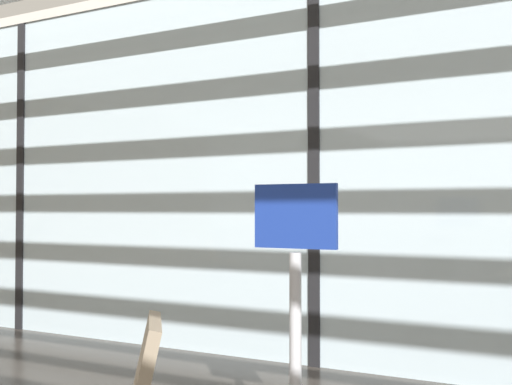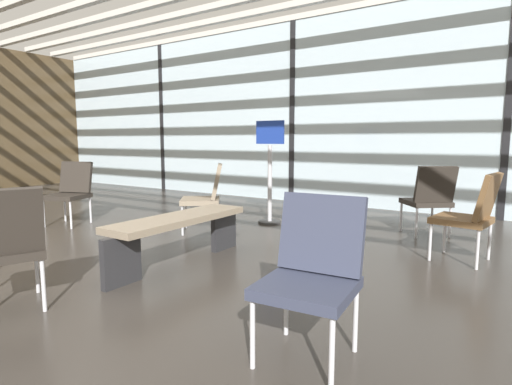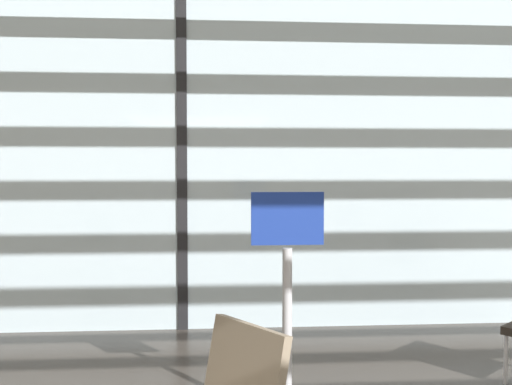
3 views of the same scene
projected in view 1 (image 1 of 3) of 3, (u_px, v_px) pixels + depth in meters
glass_curtain_wall at (316, 165)px, 5.37m from camera, size 14.00×0.08×3.37m
window_mullion_0 at (24, 176)px, 7.03m from camera, size 0.10×0.12×3.37m
window_mullion_1 at (316, 165)px, 5.37m from camera, size 0.10×0.12×3.37m
parked_airplane at (365, 176)px, 11.91m from camera, size 14.19×3.87×3.87m
info_sign at (295, 338)px, 3.13m from camera, size 0.44×0.32×1.44m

